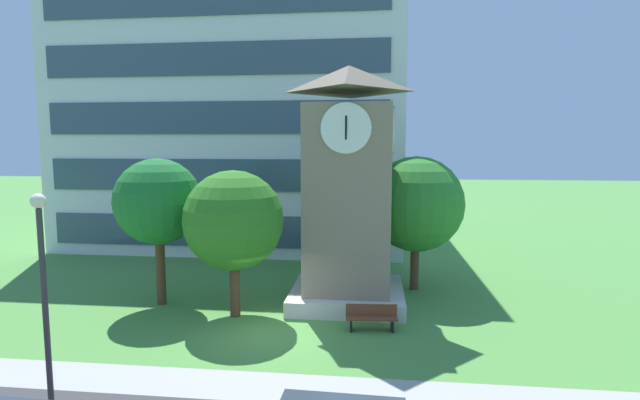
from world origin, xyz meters
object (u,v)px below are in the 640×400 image
street_lamp (43,274)px  park_bench (372,317)px  clock_tower (348,200)px  tree_by_building (416,204)px  tree_streetside (158,202)px  tree_near_tower (233,221)px

street_lamp → park_bench: bearing=36.3°
clock_tower → tree_by_building: 3.59m
clock_tower → tree_streetside: clock_tower is taller
tree_streetside → tree_near_tower: tree_streetside is taller
street_lamp → tree_by_building: (9.80, 10.91, 0.53)m
park_bench → tree_near_tower: bearing=170.7°
clock_tower → tree_near_tower: clock_tower is taller
tree_by_building → tree_streetside: bearing=-162.8°
clock_tower → tree_streetside: size_ratio=1.61×
tree_streetside → tree_by_building: tree_by_building is taller
tree_near_tower → tree_streetside: bearing=163.2°
tree_streetside → tree_near_tower: 3.59m
tree_streetside → tree_near_tower: size_ratio=1.07×
tree_by_building → park_bench: bearing=-110.3°
tree_streetside → park_bench: bearing=-12.3°
clock_tower → park_bench: clock_tower is taller
park_bench → tree_streetside: size_ratio=0.31×
clock_tower → tree_by_building: clock_tower is taller
clock_tower → street_lamp: bearing=-128.1°
street_lamp → tree_streetside: bearing=94.8°
street_lamp → tree_near_tower: bearing=67.5°
park_bench → street_lamp: street_lamp is taller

